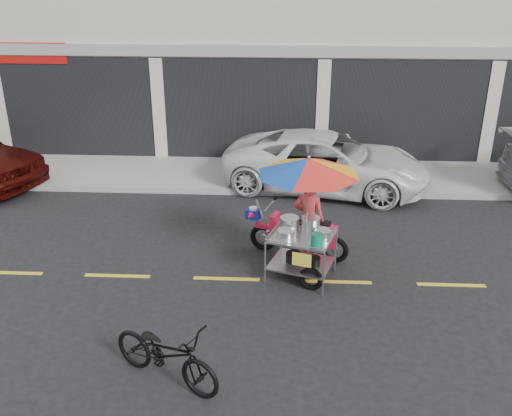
{
  "coord_description": "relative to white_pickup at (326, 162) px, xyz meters",
  "views": [
    {
      "loc": [
        -0.99,
        -8.88,
        5.28
      ],
      "look_at": [
        -1.5,
        0.6,
        1.15
      ],
      "focal_mm": 40.0,
      "sensor_mm": 36.0,
      "label": 1
    }
  ],
  "objects": [
    {
      "name": "centerline",
      "position": [
        -0.04,
        -4.59,
        -0.69
      ],
      "size": [
        42.0,
        0.1,
        0.01
      ],
      "primitive_type": "cube",
      "color": "gold",
      "rests_on": "ground"
    },
    {
      "name": "sidewalk",
      "position": [
        -0.04,
        0.91,
        -0.62
      ],
      "size": [
        45.0,
        3.0,
        0.15
      ],
      "primitive_type": "cube",
      "color": "gray",
      "rests_on": "ground"
    },
    {
      "name": "ground",
      "position": [
        -0.04,
        -4.59,
        -0.7
      ],
      "size": [
        90.0,
        90.0,
        0.0
      ],
      "primitive_type": "plane",
      "color": "black"
    },
    {
      "name": "food_vendor_rig",
      "position": [
        -0.64,
        -4.15,
        0.75
      ],
      "size": [
        2.27,
        2.29,
        2.31
      ],
      "rotation": [
        0.0,
        0.0,
        -0.31
      ],
      "color": "black",
      "rests_on": "ground"
    },
    {
      "name": "white_pickup",
      "position": [
        0.0,
        0.0,
        0.0
      ],
      "size": [
        5.39,
        3.28,
        1.4
      ],
      "primitive_type": "imported",
      "rotation": [
        0.0,
        0.0,
        1.37
      ],
      "color": "silver",
      "rests_on": "ground"
    },
    {
      "name": "near_bicycle",
      "position": [
        -2.57,
        -7.33,
        -0.24
      ],
      "size": [
        1.81,
        1.37,
        0.91
      ],
      "primitive_type": "imported",
      "rotation": [
        0.0,
        0.0,
        1.07
      ],
      "color": "black",
      "rests_on": "ground"
    }
  ]
}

